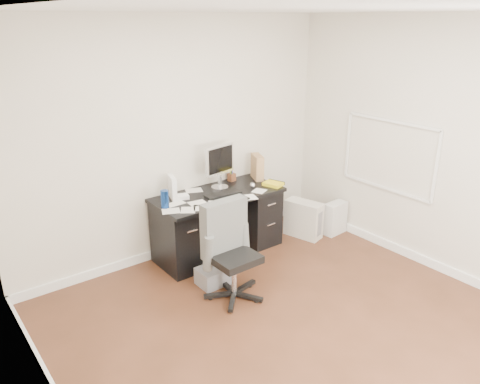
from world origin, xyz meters
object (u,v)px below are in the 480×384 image
object	(u,v)px
office_chair	(234,253)
pc_tower	(303,219)
desk	(218,221)
wicker_basket	(192,243)
lcd_monitor	(220,167)
keyboard	(223,194)

from	to	relation	value
office_chair	pc_tower	bearing A→B (deg)	20.13
desk	wicker_basket	world-z (taller)	desk
pc_tower	wicker_basket	bearing A→B (deg)	151.63
office_chair	pc_tower	size ratio (longest dim) A/B	2.11
desk	office_chair	bearing A→B (deg)	-116.02
lcd_monitor	desk	bearing A→B (deg)	-141.95
office_chair	wicker_basket	xyz separation A→B (m)	(0.09, 0.93, -0.30)
desk	office_chair	size ratio (longest dim) A/B	1.51
office_chair	desk	bearing A→B (deg)	63.36
desk	wicker_basket	size ratio (longest dim) A/B	3.84
desk	keyboard	xyz separation A→B (m)	(0.01, -0.08, 0.36)
lcd_monitor	pc_tower	distance (m)	1.33
office_chair	wicker_basket	world-z (taller)	office_chair
desk	lcd_monitor	xyz separation A→B (m)	(0.12, 0.13, 0.62)
pc_tower	office_chair	bearing A→B (deg)	-174.22
lcd_monitor	keyboard	bearing A→B (deg)	-125.82
keyboard	pc_tower	world-z (taller)	keyboard
keyboard	lcd_monitor	bearing A→B (deg)	68.08
lcd_monitor	wicker_basket	world-z (taller)	lcd_monitor
desk	wicker_basket	bearing A→B (deg)	172.31
keyboard	wicker_basket	distance (m)	0.68
keyboard	office_chair	xyz separation A→B (m)	(-0.45, -0.80, -0.27)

